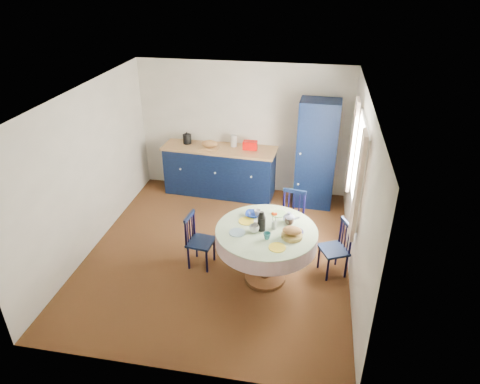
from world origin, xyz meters
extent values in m
plane|color=black|center=(0.00, 0.00, 0.00)|extent=(4.50, 4.50, 0.00)
plane|color=white|center=(0.00, 0.00, 2.50)|extent=(4.50, 4.50, 0.00)
cube|color=beige|center=(0.00, 2.25, 1.25)|extent=(4.00, 0.02, 2.50)
cube|color=beige|center=(-2.00, 0.00, 1.25)|extent=(0.02, 4.50, 2.50)
cube|color=beige|center=(2.00, 0.00, 1.25)|extent=(0.02, 4.50, 2.50)
plane|color=white|center=(2.00, 0.30, 1.50)|extent=(0.00, 1.20, 1.20)
cube|color=beige|center=(1.92, -0.40, 1.55)|extent=(0.05, 0.34, 1.45)
cube|color=beige|center=(1.92, 1.00, 1.55)|extent=(0.05, 0.34, 1.45)
cube|color=black|center=(-0.41, 1.96, 0.46)|extent=(2.12, 0.76, 0.92)
cube|color=tan|center=(-0.41, 1.96, 0.94)|extent=(2.19, 0.80, 0.04)
cube|color=#B40804|center=(0.18, 1.93, 1.04)|extent=(0.27, 0.16, 0.16)
cube|color=tan|center=(-0.58, 1.91, 0.97)|extent=(0.35, 0.26, 0.02)
ellipsoid|color=#C1764B|center=(-0.58, 1.91, 1.04)|extent=(0.31, 0.20, 0.13)
cylinder|color=silver|center=(-0.14, 2.05, 1.07)|extent=(0.12, 0.12, 0.22)
cube|color=black|center=(1.40, 1.85, 1.00)|extent=(0.72, 0.53, 1.99)
cylinder|color=white|center=(1.13, 1.60, 1.09)|extent=(0.04, 0.02, 0.04)
cylinder|color=white|center=(1.13, 1.60, 0.50)|extent=(0.04, 0.02, 0.04)
cylinder|color=#5D311A|center=(0.80, -0.51, 0.03)|extent=(0.58, 0.58, 0.05)
cylinder|color=#5D311A|center=(0.80, -0.51, 0.42)|extent=(0.12, 0.12, 0.77)
cylinder|color=#5D311A|center=(0.80, -0.51, 0.82)|extent=(1.33, 1.33, 0.03)
cylinder|color=white|center=(0.80, -0.51, 0.72)|extent=(1.39, 1.39, 0.22)
cylinder|color=white|center=(0.80, -0.51, 0.84)|extent=(1.39, 1.39, 0.01)
cylinder|color=#94BECF|center=(0.42, -0.65, 0.85)|extent=(0.22, 0.22, 0.01)
cylinder|color=yellow|center=(0.98, -0.89, 0.85)|extent=(0.22, 0.22, 0.01)
cylinder|color=navy|center=(1.19, -0.49, 0.85)|extent=(0.22, 0.22, 0.01)
cylinder|color=#97CB7D|center=(0.92, -0.06, 0.85)|extent=(0.22, 0.22, 0.01)
cylinder|color=yellow|center=(0.50, -0.34, 0.85)|extent=(0.22, 0.22, 0.01)
cylinder|color=olive|center=(1.15, -0.62, 0.87)|extent=(0.28, 0.28, 0.05)
ellipsoid|color=#C1764B|center=(1.15, -0.62, 0.95)|extent=(0.26, 0.16, 0.11)
cube|color=silver|center=(0.66, -0.37, 0.86)|extent=(0.10, 0.07, 0.04)
cylinder|color=black|center=(-0.06, -0.50, 0.19)|extent=(0.03, 0.03, 0.39)
cylinder|color=black|center=(-0.02, -0.20, 0.19)|extent=(0.03, 0.03, 0.39)
cylinder|color=black|center=(-0.34, -0.47, 0.19)|extent=(0.03, 0.03, 0.39)
cylinder|color=black|center=(-0.31, -0.17, 0.19)|extent=(0.03, 0.03, 0.39)
cube|color=black|center=(-0.18, -0.34, 0.41)|extent=(0.40, 0.42, 0.04)
cylinder|color=black|center=(-0.36, -0.47, 0.62)|extent=(0.03, 0.03, 0.43)
cylinder|color=black|center=(-0.32, -0.16, 0.62)|extent=(0.03, 0.03, 0.43)
cube|color=black|center=(-0.34, -0.32, 0.82)|extent=(0.08, 0.34, 0.05)
cylinder|color=black|center=(-0.35, -0.40, 0.60)|extent=(0.02, 0.02, 0.36)
cylinder|color=black|center=(-0.34, -0.32, 0.60)|extent=(0.02, 0.02, 0.36)
cylinder|color=black|center=(-0.33, -0.24, 0.60)|extent=(0.02, 0.02, 0.36)
cylinder|color=black|center=(0.90, 0.32, 0.21)|extent=(0.03, 0.03, 0.41)
cylinder|color=black|center=(1.22, 0.28, 0.21)|extent=(0.03, 0.03, 0.41)
cylinder|color=black|center=(0.94, 0.63, 0.21)|extent=(0.03, 0.03, 0.41)
cylinder|color=black|center=(1.26, 0.58, 0.21)|extent=(0.03, 0.03, 0.41)
cube|color=black|center=(1.08, 0.45, 0.43)|extent=(0.45, 0.44, 0.04)
cylinder|color=black|center=(0.94, 0.64, 0.66)|extent=(0.03, 0.03, 0.46)
cylinder|color=black|center=(1.27, 0.60, 0.66)|extent=(0.03, 0.03, 0.46)
cube|color=black|center=(1.10, 0.62, 0.87)|extent=(0.37, 0.09, 0.06)
cylinder|color=black|center=(1.02, 0.63, 0.64)|extent=(0.02, 0.02, 0.38)
cylinder|color=black|center=(1.10, 0.62, 0.64)|extent=(0.02, 0.02, 0.38)
cylinder|color=black|center=(1.19, 0.61, 0.64)|extent=(0.02, 0.02, 0.38)
cylinder|color=black|center=(1.55, -0.10, 0.19)|extent=(0.03, 0.03, 0.38)
cylinder|color=black|center=(1.68, -0.38, 0.19)|extent=(0.03, 0.03, 0.38)
cylinder|color=black|center=(1.81, 0.02, 0.19)|extent=(0.03, 0.03, 0.38)
cylinder|color=black|center=(1.94, -0.26, 0.19)|extent=(0.03, 0.03, 0.38)
cube|color=black|center=(1.74, -0.18, 0.40)|extent=(0.48, 0.49, 0.04)
cylinder|color=black|center=(1.82, 0.02, 0.62)|extent=(0.03, 0.03, 0.43)
cylinder|color=black|center=(1.95, -0.25, 0.62)|extent=(0.03, 0.03, 0.43)
cube|color=black|center=(1.89, -0.11, 0.81)|extent=(0.18, 0.32, 0.05)
cylinder|color=black|center=(1.85, -0.04, 0.60)|extent=(0.02, 0.02, 0.36)
cylinder|color=black|center=(1.89, -0.11, 0.60)|extent=(0.02, 0.02, 0.36)
cylinder|color=black|center=(1.92, -0.19, 0.60)|extent=(0.02, 0.02, 0.36)
imported|color=silver|center=(0.64, -0.58, 0.89)|extent=(0.13, 0.13, 0.10)
imported|color=#296D70|center=(0.83, -0.72, 0.89)|extent=(0.10, 0.10, 0.09)
imported|color=black|center=(1.09, -0.31, 0.89)|extent=(0.13, 0.13, 0.10)
imported|color=silver|center=(0.63, -0.16, 0.89)|extent=(0.10, 0.10, 0.09)
imported|color=navy|center=(0.57, -0.19, 0.87)|extent=(0.22, 0.22, 0.05)
camera|label=1|loc=(1.31, -5.34, 4.04)|focal=32.00mm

